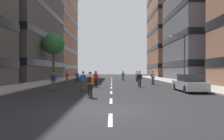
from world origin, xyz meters
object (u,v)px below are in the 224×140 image
street_tree_near (54,44)px  skater_3 (78,76)px  skater_4 (54,80)px  skater_7 (137,76)px  skater_0 (140,78)px  skater_6 (153,77)px  skater_1 (67,76)px  skater_8 (96,75)px  skater_5 (84,80)px  skater_10 (96,78)px  skater_9 (90,82)px  parked_car_near (190,84)px  streetlamp_right (182,53)px  skater_2 (124,75)px

street_tree_near → skater_3: bearing=-35.9°
skater_4 → skater_7: bearing=60.1°
skater_0 → skater_6: bearing=61.7°
skater_1 → skater_8: 9.02m
skater_1 → skater_6: (11.83, -3.73, 0.03)m
skater_4 → skater_5: same height
skater_10 → skater_9: bearing=-88.3°
parked_car_near → streetlamp_right: 10.38m
skater_3 → skater_9: 19.22m
skater_1 → skater_4: 12.26m
skater_5 → streetlamp_right: bearing=37.0°
skater_7 → skater_10: same height
parked_car_near → skater_6: 8.99m
skater_0 → skater_10: (-4.81, 0.31, 0.00)m
streetlamp_right → skater_2: 13.30m
parked_car_near → skater_2: 20.84m
skater_4 → skater_9: bearing=-49.2°
skater_1 → skater_4: bearing=-83.9°
skater_2 → skater_7: size_ratio=1.00×
skater_8 → skater_4: bearing=-96.3°
skater_1 → street_tree_near: bearing=121.5°
skater_1 → skater_2: size_ratio=1.00×
parked_car_near → street_tree_near: (-16.81, 18.24, 5.66)m
street_tree_near → skater_6: 18.73m
skater_0 → skater_2: bearing=93.6°
skater_7 → skater_6: bearing=-81.3°
skater_2 → skater_0: bearing=-86.4°
skater_4 → skater_6: size_ratio=1.00×
skater_4 → skater_10: (3.45, 4.57, -0.03)m
skater_5 → skater_9: size_ratio=1.00×
skater_3 → street_tree_near: bearing=144.1°
skater_6 → skater_7: bearing=98.7°
skater_6 → skater_10: (-7.06, -3.89, -0.03)m
parked_car_near → skater_6: size_ratio=2.47×
streetlamp_right → skater_1: bearing=168.9°
skater_2 → skater_7: same height
skater_9 → skater_2: bearing=81.6°
skater_3 → skater_5: size_ratio=1.00×
skater_1 → skater_10: (4.76, -7.62, 0.00)m
parked_car_near → skater_3: bearing=129.3°
streetlamp_right → parked_car_near: bearing=-104.1°
street_tree_near → skater_9: size_ratio=4.57×
skater_1 → skater_7: bearing=20.7°
skater_4 → skater_7: same height
skater_1 → skater_3: (1.11, 2.34, 0.00)m
skater_2 → skater_5: 20.19m
skater_0 → street_tree_near: bearing=133.8°
parked_car_near → street_tree_near: bearing=132.7°
skater_0 → skater_10: bearing=176.4°
skater_1 → skater_2: same height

